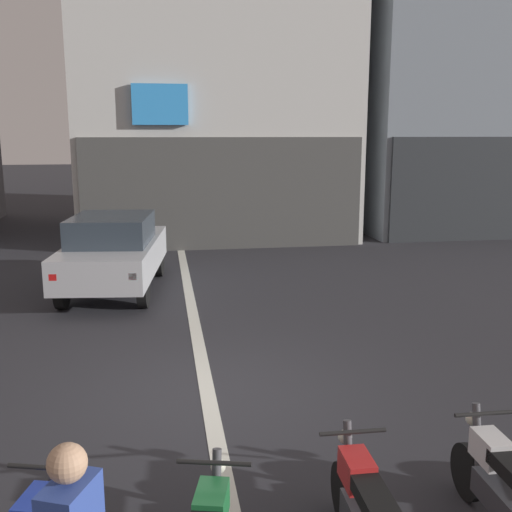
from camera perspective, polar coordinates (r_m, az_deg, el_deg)
ground_plane at (r=7.85m, az=-4.62°, el=-13.28°), size 120.00×120.00×0.00m
lane_centre_line at (r=13.52m, az=-6.65°, el=-2.52°), size 0.20×18.00×0.01m
building_mid_block at (r=20.90m, az=-4.32°, el=16.99°), size 8.39×7.80×10.51m
car_silver_crossing_near at (r=12.85m, az=-13.50°, el=0.51°), size 2.21×4.27×1.64m
motorcycle_red_row_centre at (r=5.03m, az=10.27°, el=-23.06°), size 0.55×1.67×0.98m
motorcycle_white_row_right_mid at (r=5.60m, az=22.45°, el=-19.89°), size 0.55×1.67×0.98m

